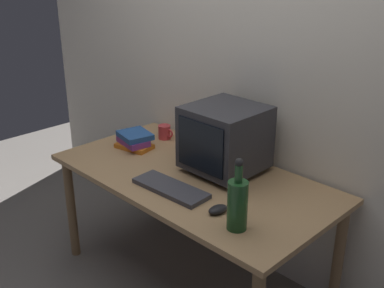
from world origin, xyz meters
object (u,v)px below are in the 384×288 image
object	(u,v)px
book_stack	(134,140)
mug	(165,132)
keyboard	(171,188)
crt_monitor	(225,138)
computer_mouse	(218,209)
bottle_short	(192,142)
bottle_tall	(237,203)

from	to	relation	value
book_stack	mug	bearing A→B (deg)	85.74
keyboard	book_stack	distance (m)	0.61
crt_monitor	computer_mouse	bearing A→B (deg)	-52.21
bottle_short	crt_monitor	bearing A→B (deg)	-8.40
bottle_short	mug	size ratio (longest dim) A/B	1.61
mug	crt_monitor	bearing A→B (deg)	-8.87
keyboard	mug	bearing A→B (deg)	137.73
bottle_short	keyboard	bearing A→B (deg)	-57.56
crt_monitor	mug	xyz separation A→B (m)	(-0.59, 0.09, -0.15)
computer_mouse	book_stack	distance (m)	0.92
mug	keyboard	bearing A→B (deg)	-39.51
bottle_short	mug	bearing A→B (deg)	170.65
computer_mouse	mug	xyz separation A→B (m)	(-0.87, 0.45, 0.03)
keyboard	mug	xyz separation A→B (m)	(-0.55, 0.46, 0.03)
bottle_tall	bottle_short	distance (m)	0.85
bottle_tall	computer_mouse	bearing A→B (deg)	165.19
keyboard	book_stack	bearing A→B (deg)	156.07
bottle_short	bottle_tall	bearing A→B (deg)	-31.42
bottle_short	book_stack	bearing A→B (deg)	-149.06
crt_monitor	bottle_short	size ratio (longest dim) A/B	2.01
crt_monitor	computer_mouse	size ratio (longest dim) A/B	3.88
bottle_tall	bottle_short	bearing A→B (deg)	148.58
keyboard	book_stack	size ratio (longest dim) A/B	1.76
computer_mouse	bottle_short	xyz separation A→B (m)	(-0.58, 0.40, 0.05)
computer_mouse	mug	world-z (taller)	mug
crt_monitor	bottle_tall	distance (m)	0.58
book_stack	crt_monitor	bearing A→B (deg)	13.13
keyboard	computer_mouse	distance (m)	0.32
keyboard	computer_mouse	bearing A→B (deg)	-1.85
computer_mouse	bottle_tall	size ratio (longest dim) A/B	0.30
bottle_tall	keyboard	bearing A→B (deg)	175.89
book_stack	keyboard	bearing A→B (deg)	-21.18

